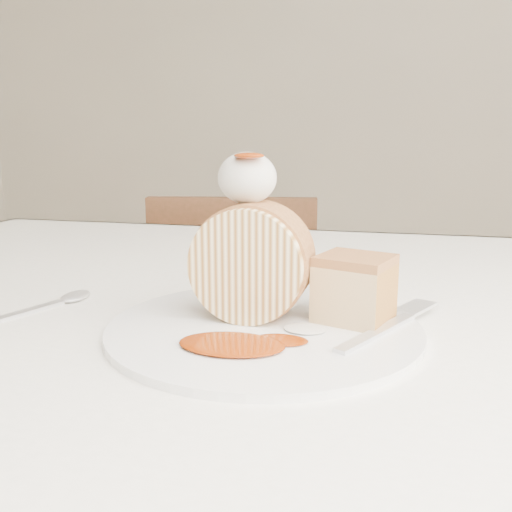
# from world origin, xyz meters

# --- Properties ---
(table) EXTENTS (1.40, 0.90, 0.75)m
(table) POSITION_xyz_m (0.00, 0.20, 0.66)
(table) COLOR white
(table) RESTS_ON ground
(chair_far) EXTENTS (0.43, 0.43, 0.79)m
(chair_far) POSITION_xyz_m (-0.26, 0.86, 0.45)
(chair_far) COLOR brown
(chair_far) RESTS_ON ground
(plate) EXTENTS (0.37, 0.37, 0.01)m
(plate) POSITION_xyz_m (-0.01, 0.06, 0.75)
(plate) COLOR white
(plate) RESTS_ON table
(roulade_slice) EXTENTS (0.11, 0.06, 0.11)m
(roulade_slice) POSITION_xyz_m (-0.03, 0.08, 0.81)
(roulade_slice) COLOR #FFEAB1
(roulade_slice) RESTS_ON plate
(cake_chunk) EXTENTS (0.08, 0.08, 0.05)m
(cake_chunk) POSITION_xyz_m (0.07, 0.09, 0.78)
(cake_chunk) COLOR #B07242
(cake_chunk) RESTS_ON plate
(whipped_cream) EXTENTS (0.06, 0.06, 0.05)m
(whipped_cream) POSITION_xyz_m (-0.03, 0.10, 0.89)
(whipped_cream) COLOR silver
(whipped_cream) RESTS_ON roulade_slice
(caramel_drizzle) EXTENTS (0.03, 0.02, 0.01)m
(caramel_drizzle) POSITION_xyz_m (-0.03, 0.08, 0.92)
(caramel_drizzle) COLOR #852905
(caramel_drizzle) RESTS_ON whipped_cream
(caramel_pool) EXTENTS (0.10, 0.08, 0.00)m
(caramel_pool) POSITION_xyz_m (-0.02, 0.00, 0.76)
(caramel_pool) COLOR #852905
(caramel_pool) RESTS_ON plate
(fork) EXTENTS (0.10, 0.16, 0.00)m
(fork) POSITION_xyz_m (0.09, 0.06, 0.76)
(fork) COLOR silver
(fork) RESTS_ON plate
(spoon) EXTENTS (0.08, 0.15, 0.00)m
(spoon) POSITION_xyz_m (-0.27, 0.04, 0.75)
(spoon) COLOR silver
(spoon) RESTS_ON table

